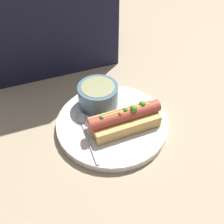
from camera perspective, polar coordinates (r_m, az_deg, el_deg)
The scene contains 5 objects.
ground_plane at distance 0.64m, azimuth -0.00°, elevation -3.09°, with size 4.00×4.00×0.00m, color tan.
dinner_plate at distance 0.63m, azimuth -0.00°, elevation -2.52°, with size 0.26×0.26×0.02m.
hot_dog at distance 0.59m, azimuth 2.85°, elevation -1.63°, with size 0.17×0.07×0.06m.
soup_bowl at distance 0.64m, azimuth -3.02°, elevation 3.81°, with size 0.10×0.10×0.06m.
spoon at distance 0.62m, azimuth -6.34°, elevation -2.54°, with size 0.03×0.16×0.01m.
Camera 1 is at (-0.15, -0.40, 0.47)m, focal length 42.00 mm.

